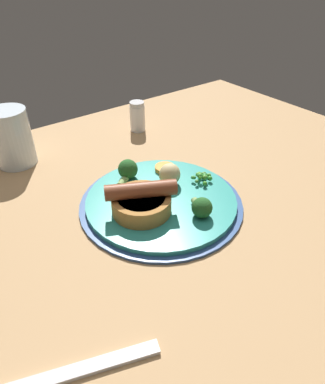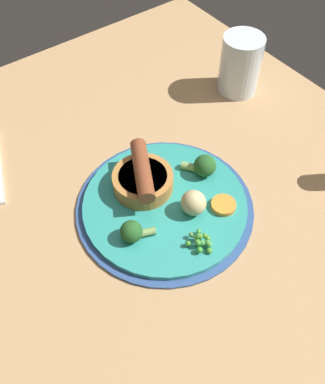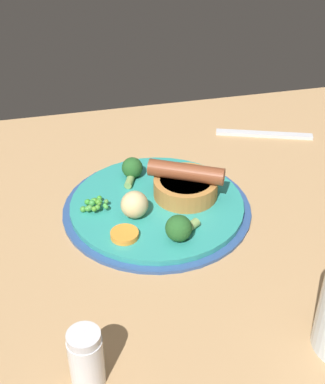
{
  "view_description": "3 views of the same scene",
  "coord_description": "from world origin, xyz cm",
  "px_view_note": "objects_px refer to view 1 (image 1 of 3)",
  "views": [
    {
      "loc": [
        -32.78,
        -42.42,
        39.97
      ],
      "look_at": [
        -3.48,
        -3.89,
        5.42
      ],
      "focal_mm": 32.0,
      "sensor_mm": 36.0,
      "label": 1
    },
    {
      "loc": [
        28.35,
        -28.51,
        59.22
      ],
      "look_at": [
        -4.46,
        -4.07,
        6.59
      ],
      "focal_mm": 40.0,
      "sensor_mm": 36.0,
      "label": 2
    },
    {
      "loc": [
        10.28,
        59.81,
        51.97
      ],
      "look_at": [
        -4.93,
        -4.75,
        5.67
      ],
      "focal_mm": 50.0,
      "sensor_mm": 36.0,
      "label": 3
    }
  ],
  "objects_px": {
    "pea_pile": "(202,177)",
    "drinking_glass": "(12,138)",
    "dinner_plate": "(161,202)",
    "salt_shaker": "(137,117)",
    "broccoli_floret_far": "(202,207)",
    "sausage_pudding": "(141,201)",
    "carrot_slice_0": "(165,168)",
    "broccoli_floret_near": "(127,170)",
    "potato_chunk_0": "(169,175)",
    "fork": "(78,371)"
  },
  "relations": [
    {
      "from": "pea_pile",
      "to": "drinking_glass",
      "type": "height_order",
      "value": "drinking_glass"
    },
    {
      "from": "dinner_plate",
      "to": "salt_shaker",
      "type": "xyz_separation_m",
      "value": [
        0.14,
        0.28,
        0.03
      ]
    },
    {
      "from": "pea_pile",
      "to": "broccoli_floret_far",
      "type": "relative_size",
      "value": 0.83
    },
    {
      "from": "dinner_plate",
      "to": "broccoli_floret_far",
      "type": "xyz_separation_m",
      "value": [
        0.02,
        -0.08,
        0.02
      ]
    },
    {
      "from": "sausage_pudding",
      "to": "drinking_glass",
      "type": "distance_m",
      "value": 0.33
    },
    {
      "from": "broccoli_floret_far",
      "to": "carrot_slice_0",
      "type": "relative_size",
      "value": 1.34
    },
    {
      "from": "broccoli_floret_far",
      "to": "drinking_glass",
      "type": "height_order",
      "value": "drinking_glass"
    },
    {
      "from": "dinner_plate",
      "to": "drinking_glass",
      "type": "height_order",
      "value": "drinking_glass"
    },
    {
      "from": "sausage_pudding",
      "to": "salt_shaker",
      "type": "relative_size",
      "value": 1.57
    },
    {
      "from": "broccoli_floret_far",
      "to": "carrot_slice_0",
      "type": "distance_m",
      "value": 0.15
    },
    {
      "from": "dinner_plate",
      "to": "pea_pile",
      "type": "distance_m",
      "value": 0.09
    },
    {
      "from": "sausage_pudding",
      "to": "broccoli_floret_near",
      "type": "distance_m",
      "value": 0.1
    },
    {
      "from": "drinking_glass",
      "to": "sausage_pudding",
      "type": "bearing_deg",
      "value": -70.95
    },
    {
      "from": "dinner_plate",
      "to": "broccoli_floret_near",
      "type": "relative_size",
      "value": 5.19
    },
    {
      "from": "potato_chunk_0",
      "to": "drinking_glass",
      "type": "distance_m",
      "value": 0.33
    },
    {
      "from": "pea_pile",
      "to": "salt_shaker",
      "type": "distance_m",
      "value": 0.29
    },
    {
      "from": "pea_pile",
      "to": "fork",
      "type": "bearing_deg",
      "value": -152.52
    },
    {
      "from": "fork",
      "to": "drinking_glass",
      "type": "relative_size",
      "value": 1.54
    },
    {
      "from": "sausage_pudding",
      "to": "carrot_slice_0",
      "type": "distance_m",
      "value": 0.14
    },
    {
      "from": "carrot_slice_0",
      "to": "salt_shaker",
      "type": "bearing_deg",
      "value": 70.07
    },
    {
      "from": "broccoli_floret_near",
      "to": "drinking_glass",
      "type": "distance_m",
      "value": 0.25
    },
    {
      "from": "fork",
      "to": "dinner_plate",
      "type": "bearing_deg",
      "value": 55.63
    },
    {
      "from": "dinner_plate",
      "to": "carrot_slice_0",
      "type": "xyz_separation_m",
      "value": [
        0.06,
        0.07,
        0.01
      ]
    },
    {
      "from": "broccoli_floret_near",
      "to": "potato_chunk_0",
      "type": "height_order",
      "value": "potato_chunk_0"
    },
    {
      "from": "potato_chunk_0",
      "to": "sausage_pudding",
      "type": "bearing_deg",
      "value": -157.38
    },
    {
      "from": "sausage_pudding",
      "to": "broccoli_floret_far",
      "type": "xyz_separation_m",
      "value": [
        0.07,
        -0.07,
        -0.0
      ]
    },
    {
      "from": "pea_pile",
      "to": "sausage_pudding",
      "type": "bearing_deg",
      "value": -177.96
    },
    {
      "from": "broccoli_floret_near",
      "to": "potato_chunk_0",
      "type": "xyz_separation_m",
      "value": [
        0.05,
        -0.06,
        0.0
      ]
    },
    {
      "from": "carrot_slice_0",
      "to": "dinner_plate",
      "type": "bearing_deg",
      "value": -131.69
    },
    {
      "from": "carrot_slice_0",
      "to": "fork",
      "type": "distance_m",
      "value": 0.4
    },
    {
      "from": "sausage_pudding",
      "to": "pea_pile",
      "type": "height_order",
      "value": "sausage_pudding"
    },
    {
      "from": "dinner_plate",
      "to": "sausage_pudding",
      "type": "xyz_separation_m",
      "value": [
        -0.05,
        -0.01,
        0.03
      ]
    },
    {
      "from": "fork",
      "to": "carrot_slice_0",
      "type": "bearing_deg",
      "value": 58.43
    },
    {
      "from": "broccoli_floret_far",
      "to": "drinking_glass",
      "type": "xyz_separation_m",
      "value": [
        -0.18,
        0.38,
        0.03
      ]
    },
    {
      "from": "pea_pile",
      "to": "broccoli_floret_near",
      "type": "xyz_separation_m",
      "value": [
        -0.1,
        0.09,
        0.01
      ]
    },
    {
      "from": "potato_chunk_0",
      "to": "salt_shaker",
      "type": "relative_size",
      "value": 0.57
    },
    {
      "from": "dinner_plate",
      "to": "fork",
      "type": "bearing_deg",
      "value": -143.83
    },
    {
      "from": "salt_shaker",
      "to": "dinner_plate",
      "type": "bearing_deg",
      "value": -116.3
    },
    {
      "from": "sausage_pudding",
      "to": "potato_chunk_0",
      "type": "distance_m",
      "value": 0.09
    },
    {
      "from": "dinner_plate",
      "to": "fork",
      "type": "xyz_separation_m",
      "value": [
        -0.25,
        -0.18,
        -0.0
      ]
    },
    {
      "from": "dinner_plate",
      "to": "potato_chunk_0",
      "type": "distance_m",
      "value": 0.05
    },
    {
      "from": "potato_chunk_0",
      "to": "fork",
      "type": "height_order",
      "value": "potato_chunk_0"
    },
    {
      "from": "broccoli_floret_far",
      "to": "fork",
      "type": "xyz_separation_m",
      "value": [
        -0.27,
        -0.1,
        -0.03
      ]
    },
    {
      "from": "dinner_plate",
      "to": "sausage_pudding",
      "type": "distance_m",
      "value": 0.06
    },
    {
      "from": "broccoli_floret_far",
      "to": "salt_shaker",
      "type": "xyz_separation_m",
      "value": [
        0.11,
        0.35,
        0.01
      ]
    },
    {
      "from": "dinner_plate",
      "to": "potato_chunk_0",
      "type": "height_order",
      "value": "potato_chunk_0"
    },
    {
      "from": "broccoli_floret_far",
      "to": "salt_shaker",
      "type": "height_order",
      "value": "salt_shaker"
    },
    {
      "from": "dinner_plate",
      "to": "sausage_pudding",
      "type": "relative_size",
      "value": 2.51
    },
    {
      "from": "fork",
      "to": "drinking_glass",
      "type": "height_order",
      "value": "drinking_glass"
    },
    {
      "from": "fork",
      "to": "drinking_glass",
      "type": "bearing_deg",
      "value": 98.24
    }
  ]
}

